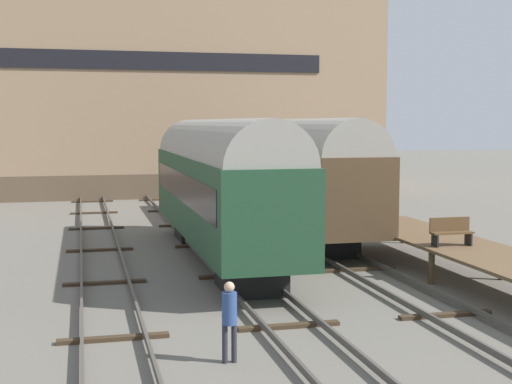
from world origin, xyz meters
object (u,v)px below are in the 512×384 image
train_car_brown (285,167)px  train_car_green (219,180)px  person_worker (229,314)px  bench (451,231)px

train_car_brown → train_car_green: bearing=-124.9°
train_car_green → person_worker: (-1.96, -11.25, -1.92)m
train_car_green → bench: 8.47m
train_car_green → bench: bearing=-37.9°
train_car_green → bench: size_ratio=10.93×
train_car_brown → person_worker: train_car_brown is taller
person_worker → train_car_green: bearing=80.1°
train_car_green → train_car_brown: size_ratio=0.82×
train_car_green → person_worker: 11.58m
train_car_brown → bench: train_car_brown is taller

